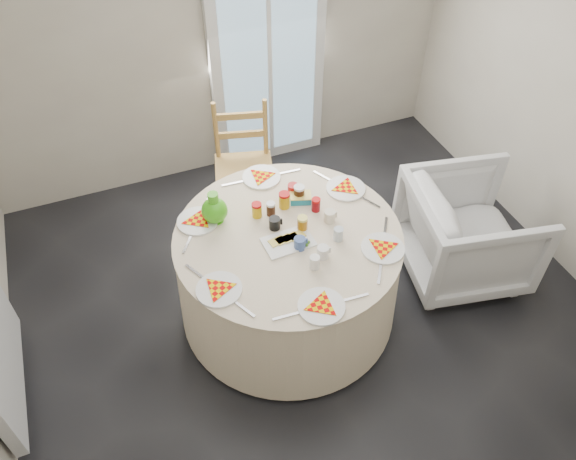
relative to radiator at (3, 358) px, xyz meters
name	(u,v)px	position (x,y,z in m)	size (l,w,h in m)	color
floor	(314,322)	(1.94, -0.20, -0.38)	(4.00, 4.00, 0.00)	black
wall_back	(216,28)	(1.94, 1.80, 0.92)	(4.00, 0.02, 2.60)	#BCB5A3
glass_door	(268,51)	(2.34, 1.75, 0.67)	(1.00, 0.08, 2.10)	silver
radiator	(3,358)	(0.00, 0.00, 0.00)	(0.07, 1.00, 0.55)	silver
table	(288,275)	(1.81, -0.02, -0.01)	(1.49, 1.49, 0.76)	beige
wooden_chair	(244,171)	(1.86, 1.03, 0.09)	(0.45, 0.43, 1.00)	#AE873F
armchair	(468,232)	(3.17, -0.14, 0.01)	(0.83, 0.78, 0.86)	silver
place_settings	(288,233)	(1.81, -0.02, 0.39)	(1.45, 1.45, 0.03)	white
jar_cluster	(285,206)	(1.87, 0.18, 0.44)	(0.43, 0.22, 0.13)	#9C470F
butter_tub	(300,197)	(2.01, 0.25, 0.41)	(0.14, 0.10, 0.06)	teal
green_pitcher	(214,207)	(1.43, 0.29, 0.49)	(0.17, 0.17, 0.22)	#3EB316
cheese_platter	(288,240)	(1.79, -0.08, 0.39)	(0.31, 0.20, 0.04)	white
mugs_glasses	(308,226)	(1.94, -0.04, 0.43)	(0.54, 0.54, 0.10)	gray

